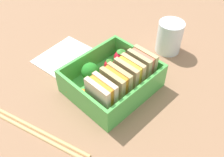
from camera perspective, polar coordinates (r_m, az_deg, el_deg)
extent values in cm
cube|color=#956B4E|center=(51.53, 0.00, -2.93)|extent=(120.00, 120.00, 2.00)
cube|color=#4EB44B|center=(50.36, 0.00, -1.70)|extent=(16.30, 14.15, 1.20)
cube|color=#4EB44B|center=(45.36, 6.10, -3.66)|extent=(16.30, 0.60, 4.29)
cube|color=#4EB44B|center=(52.16, -5.30, 4.20)|extent=(16.30, 0.60, 4.29)
cube|color=#4EB44B|center=(52.84, 6.03, 4.75)|extent=(0.60, 12.95, 4.29)
cube|color=#4EB44B|center=(44.92, -7.09, -4.41)|extent=(0.60, 12.95, 4.29)
cube|color=tan|center=(50.03, 7.43, 3.41)|extent=(0.93, 5.56, 6.30)
cube|color=#D87259|center=(49.46, 6.75, 2.91)|extent=(0.93, 5.11, 5.79)
cube|color=tan|center=(48.89, 6.05, 2.39)|extent=(0.93, 5.56, 6.30)
cube|color=tan|center=(47.87, 4.68, 1.40)|extent=(0.93, 5.56, 6.30)
cube|color=yellow|center=(47.34, 3.94, 0.85)|extent=(0.93, 5.11, 5.79)
cube|color=tan|center=(46.82, 3.17, 0.29)|extent=(0.93, 5.56, 6.30)
cube|color=tan|center=(45.89, 1.69, -0.80)|extent=(0.93, 5.56, 6.30)
cube|color=orange|center=(45.41, 0.88, -1.40)|extent=(0.93, 5.11, 5.79)
cube|color=tan|center=(44.95, 0.05, -2.01)|extent=(0.93, 5.56, 6.30)
cube|color=beige|center=(44.12, -1.56, -3.18)|extent=(0.93, 5.56, 6.30)
cube|color=orange|center=(43.70, -2.44, -3.83)|extent=(0.93, 5.11, 5.79)
cube|color=beige|center=(43.30, -3.34, -4.48)|extent=(0.93, 5.56, 6.30)
sphere|color=red|center=(53.54, 2.05, 4.82)|extent=(3.13, 3.13, 3.13)
cone|color=green|center=(52.37, 2.11, 6.39)|extent=(1.88, 1.88, 0.60)
sphere|color=red|center=(52.13, -0.54, 3.02)|extent=(2.41, 2.41, 2.41)
cone|color=#3D862E|center=(51.14, -0.55, 4.29)|extent=(1.45, 1.45, 0.60)
cylinder|color=orange|center=(51.12, -2.31, 1.06)|extent=(3.35, 3.53, 1.24)
cylinder|color=#7FCB64|center=(50.01, -4.84, -0.07)|extent=(1.35, 1.35, 1.56)
sphere|color=#247E24|center=(48.61, -4.98, 1.62)|extent=(3.54, 3.54, 3.54)
cylinder|color=orange|center=(48.04, -7.18, -3.03)|extent=(4.13, 5.09, 1.17)
cylinder|color=tan|center=(46.15, -16.83, -10.90)|extent=(6.85, 21.09, 0.70)
cylinder|color=tan|center=(45.85, -17.56, -11.68)|extent=(6.85, 21.09, 0.70)
cylinder|color=white|center=(59.32, 12.99, 9.24)|extent=(5.79, 5.79, 7.43)
cube|color=white|center=(58.68, -10.47, 4.91)|extent=(13.59, 11.97, 0.40)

